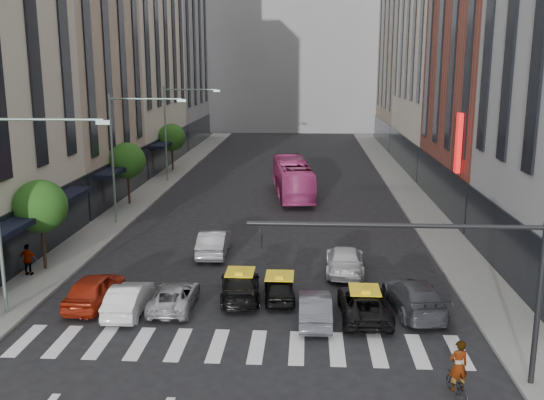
% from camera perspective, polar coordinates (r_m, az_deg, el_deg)
% --- Properties ---
extents(ground, '(160.00, 160.00, 0.00)m').
position_cam_1_polar(ground, '(23.82, -3.22, -15.16)').
color(ground, black).
rests_on(ground, ground).
extents(sidewalk_left, '(3.00, 96.00, 0.15)m').
position_cam_1_polar(sidewalk_left, '(53.97, -11.76, 0.54)').
color(sidewalk_left, slate).
rests_on(sidewalk_left, ground).
extents(sidewalk_right, '(3.00, 96.00, 0.15)m').
position_cam_1_polar(sidewalk_right, '(52.88, 13.07, 0.23)').
color(sidewalk_right, slate).
rests_on(sidewalk_right, ground).
extents(building_left_b, '(8.00, 16.00, 24.00)m').
position_cam_1_polar(building_left_b, '(52.70, -18.87, 12.92)').
color(building_left_b, tan).
rests_on(building_left_b, ground).
extents(building_left_d, '(8.00, 18.00, 30.00)m').
position_cam_1_polar(building_left_d, '(88.21, -9.75, 14.95)').
color(building_left_d, gray).
rests_on(building_left_d, ground).
extents(building_right_b, '(8.00, 18.00, 26.00)m').
position_cam_1_polar(building_right_b, '(50.11, 20.81, 13.98)').
color(building_right_b, brown).
rests_on(building_right_b, ground).
extents(building_right_d, '(8.00, 18.00, 28.00)m').
position_cam_1_polar(building_right_d, '(87.19, 13.34, 14.17)').
color(building_right_d, tan).
rests_on(building_right_d, ground).
extents(building_far, '(30.00, 10.00, 36.00)m').
position_cam_1_polar(building_far, '(106.19, 2.09, 16.30)').
color(building_far, gray).
rests_on(building_far, ground).
extents(tree_near, '(2.88, 2.88, 4.95)m').
position_cam_1_polar(tree_near, '(34.89, -20.96, -0.56)').
color(tree_near, black).
rests_on(tree_near, sidewalk_left).
extents(tree_mid, '(2.88, 2.88, 4.95)m').
position_cam_1_polar(tree_mid, '(49.63, -13.47, 3.62)').
color(tree_mid, black).
rests_on(tree_mid, sidewalk_left).
extents(tree_far, '(2.88, 2.88, 4.95)m').
position_cam_1_polar(tree_far, '(64.97, -9.43, 5.84)').
color(tree_far, black).
rests_on(tree_far, sidewalk_left).
extents(streetlamp_near, '(5.38, 0.25, 9.00)m').
position_cam_1_polar(streetlamp_near, '(28.40, -22.97, 1.07)').
color(streetlamp_near, gray).
rests_on(streetlamp_near, sidewalk_left).
extents(streetlamp_mid, '(5.38, 0.25, 9.00)m').
position_cam_1_polar(streetlamp_mid, '(43.13, -13.65, 5.33)').
color(streetlamp_mid, gray).
rests_on(streetlamp_mid, sidewalk_left).
extents(streetlamp_far, '(5.38, 0.25, 9.00)m').
position_cam_1_polar(streetlamp_far, '(58.54, -9.11, 7.35)').
color(streetlamp_far, gray).
rests_on(streetlamp_far, sidewalk_left).
extents(traffic_signal, '(10.10, 0.20, 6.00)m').
position_cam_1_polar(traffic_signal, '(21.63, 17.11, -5.79)').
color(traffic_signal, black).
rests_on(traffic_signal, ground).
extents(liberty_sign, '(0.30, 0.70, 4.00)m').
position_cam_1_polar(liberty_sign, '(42.46, 17.14, 5.15)').
color(liberty_sign, red).
rests_on(liberty_sign, ground).
extents(car_red, '(1.97, 4.55, 1.53)m').
position_cam_1_polar(car_red, '(29.99, -16.35, -8.08)').
color(car_red, maroon).
rests_on(car_red, ground).
extents(car_white_front, '(1.51, 4.15, 1.36)m').
position_cam_1_polar(car_white_front, '(28.71, -13.33, -9.02)').
color(car_white_front, silver).
rests_on(car_white_front, ground).
extents(car_silver, '(2.05, 4.27, 1.18)m').
position_cam_1_polar(car_silver, '(28.87, -9.20, -8.91)').
color(car_silver, '#A8A8AD').
rests_on(car_silver, ground).
extents(taxi_left, '(2.37, 4.80, 1.34)m').
position_cam_1_polar(taxi_left, '(29.59, -3.00, -8.04)').
color(taxi_left, black).
rests_on(taxi_left, ground).
extents(taxi_center, '(1.71, 3.67, 1.22)m').
position_cam_1_polar(taxi_center, '(29.39, 0.72, -8.30)').
color(taxi_center, black).
rests_on(taxi_center, ground).
extents(car_grey_mid, '(1.46, 4.05, 1.33)m').
position_cam_1_polar(car_grey_mid, '(27.06, 4.06, -10.09)').
color(car_grey_mid, '#45464D').
rests_on(car_grey_mid, ground).
extents(taxi_right, '(2.26, 4.71, 1.29)m').
position_cam_1_polar(taxi_right, '(27.77, 8.67, -9.64)').
color(taxi_right, black).
rests_on(taxi_right, ground).
extents(car_grey_curb, '(2.65, 5.29, 1.47)m').
position_cam_1_polar(car_grey_curb, '(28.82, 13.25, -8.81)').
color(car_grey_curb, '#3B3C42').
rests_on(car_grey_curb, ground).
extents(car_row2_left, '(1.74, 4.67, 1.53)m').
position_cam_1_polar(car_row2_left, '(36.34, -5.49, -3.98)').
color(car_row2_left, '#A5A5AA').
rests_on(car_row2_left, ground).
extents(car_row2_right, '(2.23, 5.01, 1.43)m').
position_cam_1_polar(car_row2_right, '(33.40, 6.86, -5.59)').
color(car_row2_right, silver).
rests_on(car_row2_right, ground).
extents(bus, '(4.02, 11.55, 3.15)m').
position_cam_1_polar(bus, '(52.08, 1.95, 2.05)').
color(bus, '#C1387E').
rests_on(bus, ground).
extents(motorcycle, '(0.90, 1.69, 0.84)m').
position_cam_1_polar(motorcycle, '(22.44, 17.01, -16.38)').
color(motorcycle, black).
rests_on(motorcycle, ground).
extents(rider, '(0.75, 0.57, 1.83)m').
position_cam_1_polar(rider, '(21.84, 17.24, -13.29)').
color(rider, gray).
rests_on(rider, motorcycle).
extents(pedestrian_far, '(1.01, 0.45, 1.70)m').
position_cam_1_polar(pedestrian_far, '(34.76, -21.98, -5.23)').
color(pedestrian_far, gray).
rests_on(pedestrian_far, sidewalk_left).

